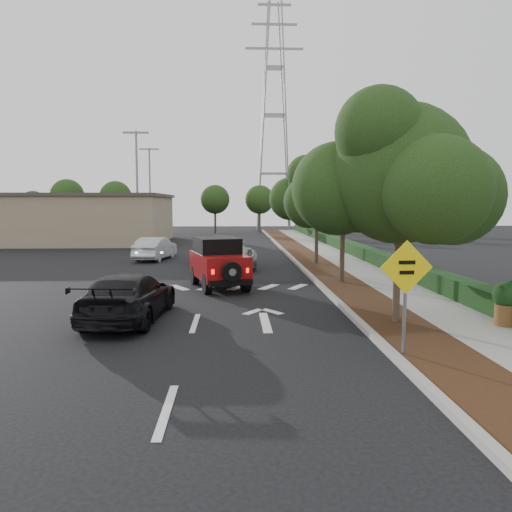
{
  "coord_description": "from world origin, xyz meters",
  "views": [
    {
      "loc": [
        1.13,
        -13.91,
        3.39
      ],
      "look_at": [
        1.86,
        3.0,
        1.59
      ],
      "focal_mm": 35.0,
      "sensor_mm": 36.0,
      "label": 1
    }
  ],
  "objects": [
    {
      "name": "silver_suv_ahead",
      "position": [
        0.5,
        12.63,
        0.82
      ],
      "size": [
        3.86,
        6.32,
        1.64
      ],
      "primitive_type": "imported",
      "rotation": [
        0.0,
        0.0,
        0.21
      ],
      "color": "#A6A9AE",
      "rests_on": "ground"
    },
    {
      "name": "terracotta_planter",
      "position": [
        8.4,
        -1.08,
        0.84
      ],
      "size": [
        0.71,
        0.71,
        1.24
      ],
      "rotation": [
        0.0,
        0.0,
        -0.01
      ],
      "color": "brown",
      "rests_on": "ground"
    },
    {
      "name": "street_tree_near",
      "position": [
        5.6,
        -0.5,
        0.0
      ],
      "size": [
        3.8,
        3.8,
        5.92
      ],
      "primitive_type": null,
      "color": "black",
      "rests_on": "ground"
    },
    {
      "name": "red_jeep",
      "position": [
        0.45,
        6.09,
        1.02
      ],
      "size": [
        2.61,
        4.09,
        2.0
      ],
      "rotation": [
        0.0,
        0.0,
        0.27
      ],
      "color": "black",
      "rests_on": "ground"
    },
    {
      "name": "commercial_building",
      "position": [
        -16.0,
        30.0,
        2.0
      ],
      "size": [
        22.0,
        12.0,
        4.0
      ],
      "primitive_type": "cube",
      "color": "gray",
      "rests_on": "ground"
    },
    {
      "name": "hedge",
      "position": [
        8.9,
        12.0,
        0.4
      ],
      "size": [
        0.8,
        70.0,
        0.8
      ],
      "primitive_type": "cube",
      "color": "black",
      "rests_on": "ground"
    },
    {
      "name": "sidewalk",
      "position": [
        7.5,
        12.0,
        0.06
      ],
      "size": [
        2.0,
        70.0,
        0.12
      ],
      "primitive_type": "cube",
      "color": "gray",
      "rests_on": "ground"
    },
    {
      "name": "ground",
      "position": [
        0.0,
        0.0,
        0.0
      ],
      "size": [
        120.0,
        120.0,
        0.0
      ],
      "primitive_type": "plane",
      "color": "black",
      "rests_on": "ground"
    },
    {
      "name": "street_tree_far",
      "position": [
        5.6,
        13.0,
        0.0
      ],
      "size": [
        3.4,
        3.4,
        5.62
      ],
      "primitive_type": null,
      "color": "black",
      "rests_on": "ground"
    },
    {
      "name": "street_tree_mid",
      "position": [
        5.6,
        6.5,
        0.0
      ],
      "size": [
        3.2,
        3.2,
        5.32
      ],
      "primitive_type": null,
      "color": "black",
      "rests_on": "ground"
    },
    {
      "name": "planting_strip",
      "position": [
        5.6,
        12.0,
        0.06
      ],
      "size": [
        1.8,
        70.0,
        0.12
      ],
      "primitive_type": "cube",
      "color": "black",
      "rests_on": "ground"
    },
    {
      "name": "light_pole_a",
      "position": [
        -6.5,
        26.0,
        0.0
      ],
      "size": [
        2.0,
        0.22,
        9.0
      ],
      "primitive_type": null,
      "color": "slate",
      "rests_on": "ground"
    },
    {
      "name": "light_pole_b",
      "position": [
        -7.5,
        38.0,
        0.0
      ],
      "size": [
        2.0,
        0.22,
        9.0
      ],
      "primitive_type": null,
      "color": "slate",
      "rests_on": "ground"
    },
    {
      "name": "black_suv_oncoming",
      "position": [
        -1.94,
        0.45,
        0.7
      ],
      "size": [
        2.35,
        4.97,
        1.4
      ],
      "primitive_type": "imported",
      "rotation": [
        0.0,
        0.0,
        3.06
      ],
      "color": "black",
      "rests_on": "ground"
    },
    {
      "name": "transmission_tower",
      "position": [
        6.0,
        48.0,
        0.0
      ],
      "size": [
        7.0,
        4.0,
        28.0
      ],
      "primitive_type": null,
      "color": "slate",
      "rests_on": "ground"
    },
    {
      "name": "speed_hump_sign",
      "position": [
        4.8,
        -3.49,
        1.71
      ],
      "size": [
        1.16,
        0.12,
        2.47
      ],
      "rotation": [
        0.0,
        0.0,
        0.07
      ],
      "color": "slate",
      "rests_on": "ground"
    },
    {
      "name": "parked_suv",
      "position": [
        -9.04,
        26.46,
        0.75
      ],
      "size": [
        4.71,
        2.9,
        1.5
      ],
      "primitive_type": "imported",
      "rotation": [
        0.0,
        0.0,
        1.85
      ],
      "color": "#A3A6AB",
      "rests_on": "ground"
    },
    {
      "name": "silver_sedan_oncoming",
      "position": [
        -3.63,
        16.11,
        0.68
      ],
      "size": [
        2.17,
        4.33,
        1.36
      ],
      "primitive_type": "imported",
      "rotation": [
        0.0,
        0.0,
        2.96
      ],
      "color": "#B8BCC0",
      "rests_on": "ground"
    },
    {
      "name": "curb",
      "position": [
        4.6,
        12.0,
        0.07
      ],
      "size": [
        0.2,
        70.0,
        0.15
      ],
      "primitive_type": "cube",
      "color": "#9E9B93",
      "rests_on": "ground"
    }
  ]
}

